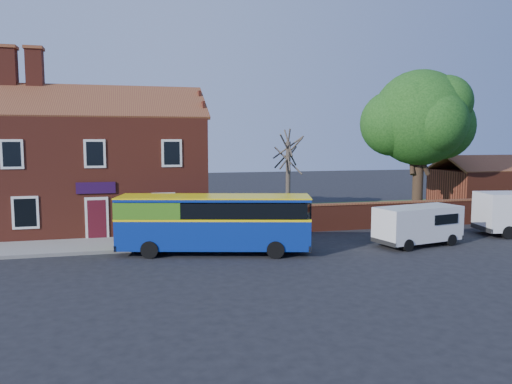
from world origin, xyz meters
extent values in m
plane|color=black|center=(0.00, 0.00, 0.00)|extent=(120.00, 120.00, 0.00)
cube|color=gray|center=(-7.00, 5.75, 0.06)|extent=(18.00, 3.50, 0.12)
cube|color=slate|center=(-7.00, 4.00, 0.07)|extent=(18.00, 0.15, 0.14)
cube|color=#426B28|center=(13.00, 13.00, 0.02)|extent=(26.00, 12.00, 0.04)
cube|color=maroon|center=(-7.00, 11.50, 3.25)|extent=(12.00, 8.00, 6.50)
cube|color=brown|center=(-7.00, 9.50, 7.50)|extent=(12.30, 4.08, 2.16)
cube|color=brown|center=(-7.00, 13.50, 7.50)|extent=(12.30, 4.08, 2.16)
cube|color=maroon|center=(-11.80, 11.50, 9.40)|extent=(0.90, 0.90, 2.20)
cube|color=maroon|center=(-10.40, 11.50, 9.40)|extent=(0.90, 0.90, 2.20)
cube|color=black|center=(-7.00, 7.47, 4.60)|extent=(1.10, 0.06, 1.50)
cube|color=#4C0F19|center=(-7.00, 7.45, 1.10)|extent=(0.95, 0.04, 2.10)
cube|color=silver|center=(-7.00, 7.47, 1.15)|extent=(1.20, 0.06, 2.30)
cube|color=#260B34|center=(-7.00, 7.44, 2.80)|extent=(2.00, 0.06, 0.60)
cube|color=maroon|center=(13.00, 7.00, 0.75)|extent=(22.00, 0.30, 1.50)
cube|color=brown|center=(13.00, 7.00, 1.55)|extent=(22.00, 0.38, 0.10)
cube|color=maroon|center=(22.00, 13.00, 1.50)|extent=(8.00, 5.00, 3.00)
cube|color=brown|center=(22.00, 11.75, 3.55)|extent=(8.20, 2.56, 1.24)
cube|color=brown|center=(22.00, 14.25, 3.55)|extent=(8.20, 2.56, 1.24)
cube|color=navy|center=(-1.45, 2.85, 1.02)|extent=(9.15, 4.39, 1.41)
cube|color=yellow|center=(-1.45, 2.85, 1.72)|extent=(9.17, 4.41, 0.10)
cube|color=black|center=(-1.45, 2.85, 2.14)|extent=(8.81, 4.32, 0.71)
cube|color=#43841C|center=(-4.29, 3.59, 2.14)|extent=(3.49, 2.95, 0.75)
cube|color=navy|center=(-1.45, 2.85, 2.61)|extent=(9.15, 4.39, 0.14)
cube|color=yellow|center=(-1.45, 2.85, 2.69)|extent=(9.20, 4.43, 0.06)
cylinder|color=black|center=(-4.46, 2.57, 0.40)|extent=(0.84, 0.47, 0.80)
cylinder|color=black|center=(-3.94, 4.57, 0.40)|extent=(0.84, 0.47, 0.80)
cylinder|color=black|center=(1.03, 1.14, 0.40)|extent=(0.84, 0.47, 0.80)
cylinder|color=black|center=(1.55, 3.13, 0.40)|extent=(0.84, 0.47, 0.80)
cube|color=white|center=(8.82, 2.09, 1.12)|extent=(4.77, 2.71, 1.71)
cube|color=black|center=(10.80, 2.52, 1.39)|extent=(0.40, 1.51, 0.67)
cube|color=black|center=(10.98, 2.56, 0.36)|extent=(0.48, 1.78, 0.22)
cylinder|color=black|center=(7.59, 0.96, 0.30)|extent=(0.63, 0.34, 0.59)
cylinder|color=black|center=(7.24, 2.60, 0.30)|extent=(0.63, 0.34, 0.59)
cylinder|color=black|center=(10.40, 1.57, 0.30)|extent=(0.63, 0.34, 0.59)
cylinder|color=black|center=(10.05, 3.21, 0.30)|extent=(0.63, 0.34, 0.59)
cylinder|color=black|center=(14.43, 2.27, 0.36)|extent=(0.75, 0.34, 0.72)
cylinder|color=black|center=(14.78, 4.30, 0.36)|extent=(0.75, 0.34, 0.72)
cylinder|color=black|center=(14.28, 10.86, 2.09)|extent=(0.73, 0.73, 4.19)
sphere|color=#327323|center=(14.28, 10.86, 6.83)|extent=(6.56, 6.56, 6.56)
sphere|color=#327323|center=(16.19, 11.23, 6.28)|extent=(4.74, 4.74, 4.74)
sphere|color=#327323|center=(12.55, 11.41, 6.47)|extent=(4.55, 4.55, 4.55)
cylinder|color=#4C4238|center=(4.59, 10.35, 2.61)|extent=(0.30, 0.30, 5.22)
cylinder|color=#4C4238|center=(4.59, 10.35, 4.48)|extent=(0.31, 2.55, 2.05)
cylinder|color=#4C4238|center=(4.59, 10.35, 4.29)|extent=(1.33, 1.88, 1.88)
cylinder|color=#4C4238|center=(4.59, 10.35, 4.66)|extent=(2.14, 0.98, 2.08)
camera|label=1|loc=(-5.24, -20.01, 5.33)|focal=35.00mm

